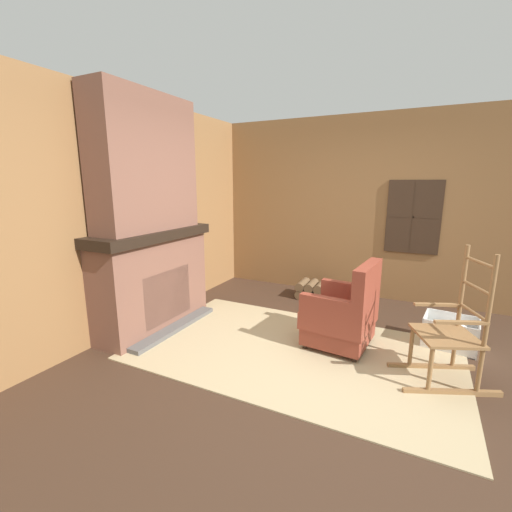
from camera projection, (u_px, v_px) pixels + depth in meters
ground_plane at (323, 365)px, 3.30m from camera, size 14.00×14.00×0.00m
wood_panel_wall_left at (133, 215)px, 4.02m from camera, size 0.06×5.22×2.69m
wood_panel_wall_back at (370, 209)px, 5.05m from camera, size 5.22×0.09×2.69m
fireplace_hearth at (154, 280)px, 4.07m from camera, size 0.66×1.60×1.18m
chimney_breast at (145, 164)px, 3.79m from camera, size 0.39×1.32×1.48m
area_rug at (294, 350)px, 3.57m from camera, size 3.21×1.97×0.01m
armchair at (343, 315)px, 3.61m from camera, size 0.72×0.75×0.93m
rocking_chair at (450, 338)px, 2.94m from camera, size 0.91×0.72×1.19m
firewood_stack at (311, 290)px, 5.19m from camera, size 0.43×0.39×0.26m
laundry_basket at (450, 332)px, 3.64m from camera, size 0.56×0.45×0.32m
oil_lamp_vase at (108, 229)px, 3.48m from camera, size 0.10×0.10×0.22m
storage_case at (160, 222)px, 4.15m from camera, size 0.15×0.22×0.13m
decorative_plate_on_mantel at (141, 218)px, 3.89m from camera, size 0.07×0.29×0.29m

